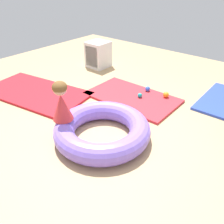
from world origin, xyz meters
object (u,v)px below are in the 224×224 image
object	(u,v)px
inflatable_cushion	(102,130)
play_ball_teal	(140,95)
child_in_red	(61,101)
play_ball_orange	(166,95)
storage_cube	(97,55)
play_ball_blue	(148,89)

from	to	relation	value
inflatable_cushion	play_ball_teal	world-z (taller)	inflatable_cushion
child_in_red	play_ball_orange	distance (m)	1.91
play_ball_orange	storage_cube	world-z (taller)	storage_cube
play_ball_teal	play_ball_blue	size ratio (longest dim) A/B	0.88
child_in_red	play_ball_teal	world-z (taller)	child_in_red
child_in_red	play_ball_orange	size ratio (longest dim) A/B	5.32
child_in_red	storage_cube	size ratio (longest dim) A/B	0.93
inflatable_cushion	play_ball_blue	size ratio (longest dim) A/B	14.16
inflatable_cushion	play_ball_orange	world-z (taller)	inflatable_cushion
play_ball_teal	play_ball_orange	xyz separation A→B (m)	(0.34, 0.29, 0.01)
inflatable_cushion	storage_cube	distance (m)	2.68
play_ball_orange	storage_cube	distance (m)	2.01
play_ball_blue	storage_cube	bearing A→B (deg)	165.66
play_ball_orange	child_in_red	bearing A→B (deg)	-106.29
child_in_red	play_ball_orange	xyz separation A→B (m)	(0.52, 1.79, -0.44)
storage_cube	inflatable_cushion	bearing A→B (deg)	-45.92
storage_cube	play_ball_teal	bearing A→B (deg)	-23.26
play_ball_orange	storage_cube	bearing A→B (deg)	168.19
child_in_red	play_ball_teal	size ratio (longest dim) A/B	6.63
play_ball_orange	inflatable_cushion	bearing A→B (deg)	-93.84
inflatable_cushion	child_in_red	xyz separation A→B (m)	(-0.42, -0.28, 0.39)
play_ball_teal	play_ball_blue	distance (m)	0.29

